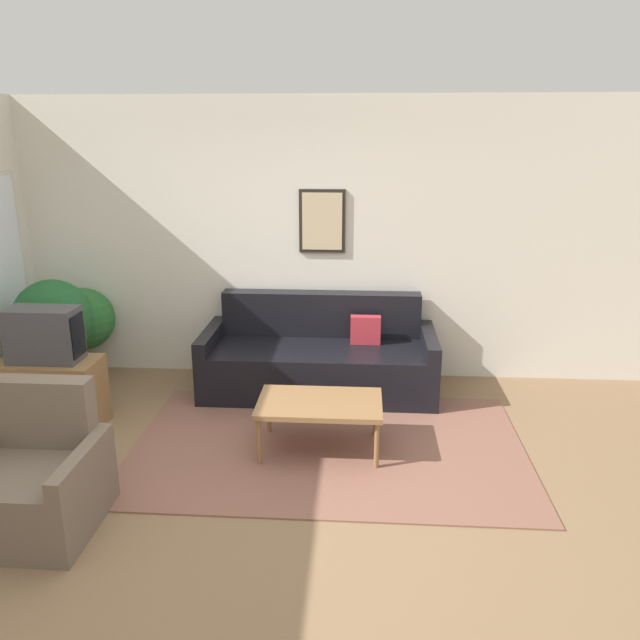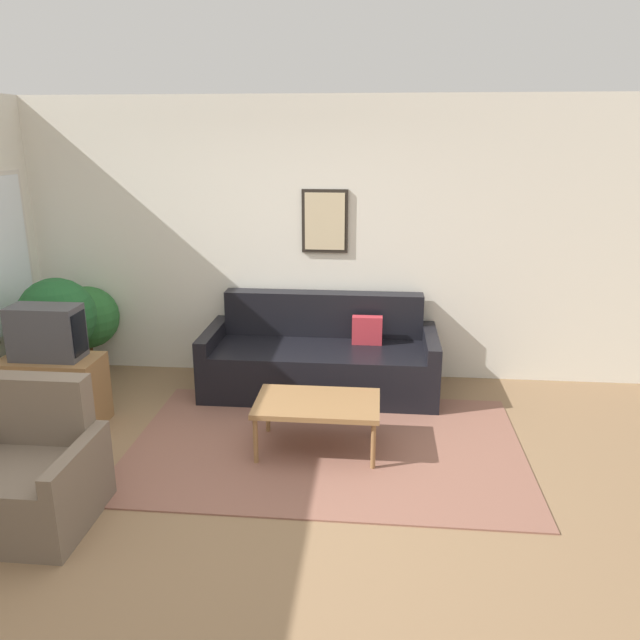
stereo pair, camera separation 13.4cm
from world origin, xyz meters
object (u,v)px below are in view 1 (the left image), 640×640
couch (320,359)px  potted_plant_tall (54,323)px  tv (44,335)px  coffee_table (320,406)px  armchair (32,483)px

couch → potted_plant_tall: (-2.36, -0.37, 0.42)m
couch → tv: 2.39m
couch → potted_plant_tall: potted_plant_tall is taller
tv → potted_plant_tall: bearing=110.6°
potted_plant_tall → tv: bearing=-69.4°
coffee_table → potted_plant_tall: bearing=161.4°
tv → potted_plant_tall: 0.62m
tv → armchair: 1.50m
coffee_table → tv: (-2.22, 0.24, 0.44)m
coffee_table → potted_plant_tall: 2.60m
coffee_table → armchair: (-1.71, -1.07, -0.09)m
armchair → potted_plant_tall: size_ratio=0.78×
armchair → potted_plant_tall: (-0.73, 1.89, 0.44)m
couch → armchair: couch is taller
coffee_table → armchair: bearing=-148.0°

